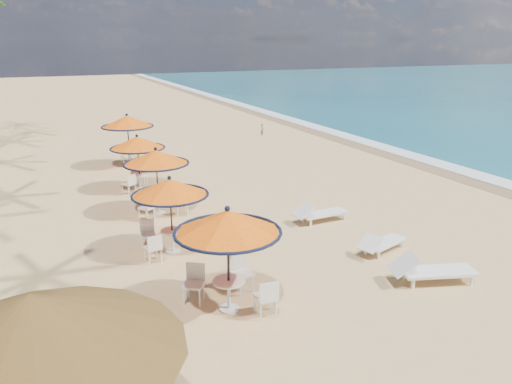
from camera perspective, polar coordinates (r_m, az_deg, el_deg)
ground at (r=13.99m, az=16.82°, el=-8.43°), size 160.00×160.00×0.00m
foam_strip at (r=27.00m, az=18.07°, el=3.72°), size 1.20×140.00×0.04m
wetsand_band at (r=26.41m, az=16.61°, el=3.57°), size 1.40×140.00×0.02m
station_0 at (r=10.86m, az=-3.15°, el=-4.82°), size 2.37×2.37×2.47m
station_1 at (r=14.03m, az=-10.08°, el=-0.30°), size 2.17×2.17×2.26m
station_2 at (r=17.31m, az=-11.26°, el=3.20°), size 2.26×2.26×2.36m
station_3 at (r=20.41m, az=-13.44°, el=4.77°), size 2.18×2.18×2.27m
station_4 at (r=24.43m, az=-14.38°, el=7.14°), size 2.43×2.43×2.54m
lounger_near at (r=13.27m, az=19.26°, el=-8.39°), size 2.25×1.30×0.77m
lounger_mid at (r=14.72m, az=14.12°, el=-5.66°), size 1.83×1.06×0.63m
lounger_far at (r=16.72m, az=7.20°, el=-2.37°), size 1.94×0.67×0.69m
palapa at (r=6.98m, az=-24.10°, el=-13.89°), size 3.80×3.80×2.90m
person at (r=31.63m, az=0.71°, el=7.18°), size 0.30×0.35×0.81m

